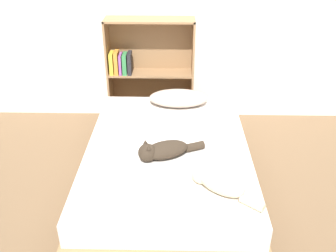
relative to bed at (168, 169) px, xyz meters
name	(u,v)px	position (x,y,z in m)	size (l,w,h in m)	color
ground_plane	(168,189)	(0.00, 0.00, -0.22)	(8.00, 8.00, 0.00)	brown
wall_back	(171,3)	(0.00, 1.39, 1.03)	(8.00, 0.06, 2.50)	white
bed	(168,169)	(0.00, 0.00, 0.00)	(1.30, 1.83, 0.44)	#99754C
pillow	(179,98)	(0.09, 0.73, 0.29)	(0.56, 0.31, 0.13)	#B29E8E
cat_light	(218,181)	(0.34, -0.53, 0.30)	(0.45, 0.39, 0.16)	beige
cat_dark	(163,150)	(-0.03, -0.16, 0.28)	(0.50, 0.30, 0.16)	#33281E
bookshelf	(147,70)	(-0.24, 1.26, 0.36)	(0.90, 0.26, 1.13)	#8E6B47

